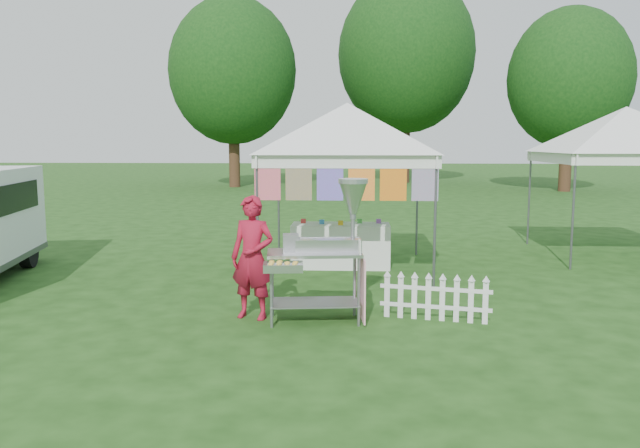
{
  "coord_description": "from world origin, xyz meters",
  "views": [
    {
      "loc": [
        0.13,
        -7.81,
        2.31
      ],
      "look_at": [
        -0.37,
        1.32,
        1.1
      ],
      "focal_mm": 35.0,
      "sensor_mm": 36.0,
      "label": 1
    }
  ],
  "objects": [
    {
      "name": "vendor",
      "position": [
        -1.19,
        0.13,
        0.81
      ],
      "size": [
        0.67,
        0.53,
        1.62
      ],
      "primitive_type": "imported",
      "rotation": [
        0.0,
        0.0,
        -0.28
      ],
      "color": "maroon",
      "rests_on": "ground"
    },
    {
      "name": "tree_mid",
      "position": [
        3.0,
        28.0,
        7.14
      ],
      "size": [
        7.6,
        7.6,
        11.52
      ],
      "color": "#372714",
      "rests_on": "ground"
    },
    {
      "name": "canopy_right",
      "position": [
        5.5,
        5.0,
        2.99
      ],
      "size": [
        4.24,
        4.24,
        3.45
      ],
      "color": "#59595E",
      "rests_on": "ground"
    },
    {
      "name": "tree_left",
      "position": [
        -6.0,
        24.0,
        5.83
      ],
      "size": [
        6.4,
        6.4,
        9.53
      ],
      "color": "#372714",
      "rests_on": "ground"
    },
    {
      "name": "ground",
      "position": [
        0.0,
        0.0,
        0.0
      ],
      "size": [
        120.0,
        120.0,
        0.0
      ],
      "primitive_type": "plane",
      "color": "#1A3E11",
      "rests_on": "ground"
    },
    {
      "name": "donut_cart",
      "position": [
        -0.18,
        0.03,
        1.08
      ],
      "size": [
        1.33,
        1.03,
        1.84
      ],
      "rotation": [
        0.0,
        0.0,
        0.11
      ],
      "color": "gray",
      "rests_on": "ground"
    },
    {
      "name": "tree_right",
      "position": [
        10.0,
        22.0,
        5.18
      ],
      "size": [
        5.6,
        5.6,
        8.42
      ],
      "color": "#372714",
      "rests_on": "ground"
    },
    {
      "name": "canopy_main",
      "position": [
        0.0,
        3.49,
        2.99
      ],
      "size": [
        4.24,
        4.24,
        3.45
      ],
      "color": "#59595E",
      "rests_on": "ground"
    },
    {
      "name": "picket_fence",
      "position": [
        1.19,
        0.14,
        0.29
      ],
      "size": [
        1.41,
        0.33,
        0.56
      ],
      "rotation": [
        0.0,
        0.0,
        -0.21
      ],
      "color": "white",
      "rests_on": "ground"
    },
    {
      "name": "display_table",
      "position": [
        -0.11,
        3.58,
        0.4
      ],
      "size": [
        1.8,
        0.7,
        0.8
      ],
      "primitive_type": "cube",
      "color": "white",
      "rests_on": "ground"
    }
  ]
}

